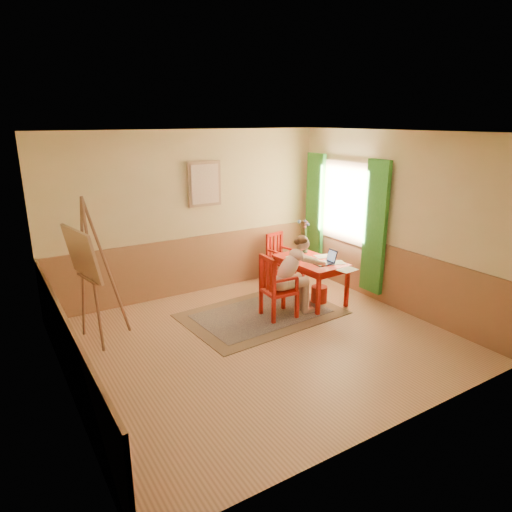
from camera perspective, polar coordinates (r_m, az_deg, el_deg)
room at (r=5.90m, az=0.75°, el=1.56°), size 5.04×4.54×2.84m
wainscot at (r=6.83m, az=-2.88°, el=-4.23°), size 5.00×4.50×1.00m
window at (r=8.21m, az=10.96°, el=5.24°), size 0.12×2.01×2.20m
wall_portrait at (r=7.81m, az=-6.48°, el=9.00°), size 0.60×0.05×0.76m
rug at (r=7.20m, az=0.74°, el=-7.28°), size 2.50×1.76×0.02m
table at (r=7.59m, az=6.86°, el=-1.10°), size 0.78×1.24×0.72m
chair_left at (r=6.92m, az=2.54°, el=-3.93°), size 0.49×0.47×1.00m
chair_back at (r=8.52m, az=2.97°, el=-0.20°), size 0.47×0.48×0.91m
figure at (r=6.99m, az=4.65°, el=-2.07°), size 0.94×0.42×1.26m
laptop at (r=7.38m, az=8.83°, el=-0.62°), size 0.36×0.22×0.21m
papers at (r=7.51m, az=8.67°, el=-0.62°), size 0.76×1.27×0.00m
vase at (r=7.89m, az=6.16°, el=2.31°), size 0.19×0.29×0.58m
wastebasket at (r=7.67m, az=7.95°, el=-4.81°), size 0.33×0.33×0.28m
easel at (r=6.33m, az=-20.69°, el=-0.37°), size 0.74×0.91×2.03m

